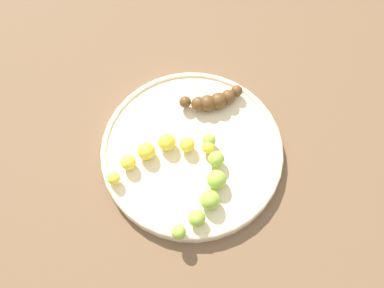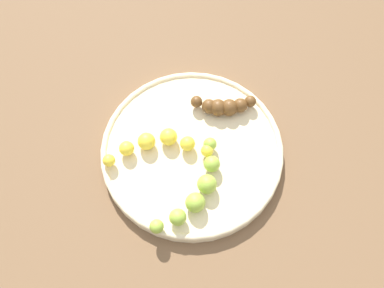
{
  "view_description": "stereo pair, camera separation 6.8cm",
  "coord_description": "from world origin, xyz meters",
  "px_view_note": "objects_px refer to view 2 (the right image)",
  "views": [
    {
      "loc": [
        -0.04,
        0.28,
        0.65
      ],
      "look_at": [
        0.0,
        0.0,
        0.04
      ],
      "focal_mm": 39.94,
      "sensor_mm": 36.0,
      "label": 1
    },
    {
      "loc": [
        -0.1,
        0.27,
        0.65
      ],
      "look_at": [
        0.0,
        0.0,
        0.04
      ],
      "focal_mm": 39.94,
      "sensor_mm": 36.0,
      "label": 2
    }
  ],
  "objects_px": {
    "banana_green": "(196,190)",
    "banana_overripe": "(224,106)",
    "fruit_bowl": "(192,151)",
    "banana_yellow": "(157,145)"
  },
  "relations": [
    {
      "from": "banana_yellow",
      "to": "banana_green",
      "type": "relative_size",
      "value": 0.9
    },
    {
      "from": "fruit_bowl",
      "to": "banana_yellow",
      "type": "bearing_deg",
      "value": 20.32
    },
    {
      "from": "banana_overripe",
      "to": "banana_yellow",
      "type": "bearing_deg",
      "value": -56.96
    },
    {
      "from": "banana_yellow",
      "to": "banana_overripe",
      "type": "height_order",
      "value": "same"
    },
    {
      "from": "banana_green",
      "to": "banana_overripe",
      "type": "xyz_separation_m",
      "value": [
        0.01,
        -0.16,
        -0.0
      ]
    },
    {
      "from": "banana_green",
      "to": "fruit_bowl",
      "type": "bearing_deg",
      "value": 126.49
    },
    {
      "from": "banana_yellow",
      "to": "banana_overripe",
      "type": "bearing_deg",
      "value": -62.63
    },
    {
      "from": "fruit_bowl",
      "to": "banana_green",
      "type": "height_order",
      "value": "banana_green"
    },
    {
      "from": "fruit_bowl",
      "to": "banana_green",
      "type": "relative_size",
      "value": 1.7
    },
    {
      "from": "fruit_bowl",
      "to": "banana_yellow",
      "type": "xyz_separation_m",
      "value": [
        0.05,
        0.02,
        0.02
      ]
    }
  ]
}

